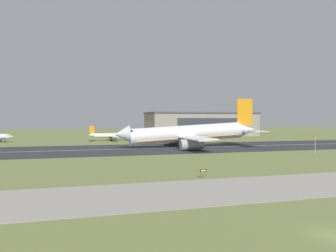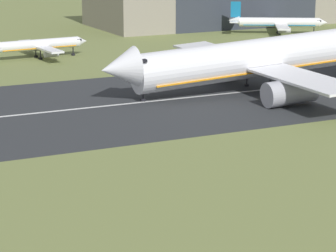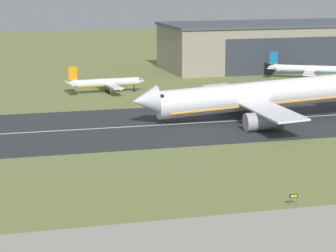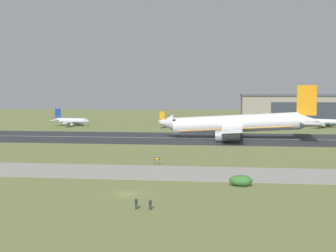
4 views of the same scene
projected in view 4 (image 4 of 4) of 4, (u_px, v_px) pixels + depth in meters
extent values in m
plane|color=olive|center=(165.00, 156.00, 127.11)|extent=(639.52, 639.52, 0.00)
cube|color=#2B2D30|center=(182.00, 138.00, 174.73)|extent=(399.52, 44.88, 0.06)
cube|color=silver|center=(182.00, 138.00, 174.73)|extent=(359.57, 0.70, 0.01)
cube|color=gray|center=(149.00, 172.00, 100.92)|extent=(299.64, 17.99, 0.05)
cube|color=gray|center=(310.00, 110.00, 252.20)|extent=(72.82, 30.35, 15.02)
cube|color=#424751|center=(310.00, 95.00, 251.62)|extent=(73.82, 31.35, 0.90)
cube|color=#2D333D|center=(315.00, 114.00, 237.25)|extent=(43.69, 0.12, 12.02)
cylinder|color=white|center=(235.00, 124.00, 171.96)|extent=(45.87, 7.59, 8.85)
cone|color=white|center=(166.00, 123.00, 175.85)|extent=(6.26, 6.55, 6.69)
cone|color=white|center=(310.00, 121.00, 167.84)|extent=(8.12, 5.96, 6.16)
cube|color=black|center=(175.00, 120.00, 175.27)|extent=(1.26, 5.46, 0.50)
cube|color=orange|center=(235.00, 128.00, 172.09)|extent=(40.99, 7.14, 2.42)
cube|color=white|center=(233.00, 124.00, 186.49)|extent=(7.66, 22.82, 0.78)
cylinder|color=#A8A8B2|center=(229.00, 130.00, 185.08)|extent=(8.61, 4.18, 4.41)
cube|color=white|center=(232.00, 130.00, 157.87)|extent=(7.66, 22.82, 0.78)
cylinder|color=#A8A8B2|center=(228.00, 136.00, 160.04)|extent=(8.61, 4.18, 4.41)
cube|color=orange|center=(307.00, 100.00, 167.47)|extent=(6.96, 0.46, 10.86)
cube|color=white|center=(304.00, 120.00, 175.94)|extent=(6.34, 9.93, 0.24)
cube|color=white|center=(311.00, 123.00, 160.00)|extent=(6.34, 9.93, 0.24)
cylinder|color=black|center=(177.00, 135.00, 175.55)|extent=(0.24, 0.24, 2.46)
cylinder|color=black|center=(177.00, 137.00, 175.63)|extent=(0.84, 0.84, 0.44)
cylinder|color=black|center=(234.00, 135.00, 176.13)|extent=(0.24, 0.24, 2.46)
cylinder|color=black|center=(234.00, 137.00, 176.20)|extent=(0.84, 0.84, 0.44)
cylinder|color=black|center=(234.00, 136.00, 168.57)|extent=(0.24, 0.24, 2.46)
cylinder|color=black|center=(234.00, 139.00, 168.64)|extent=(0.84, 0.84, 0.44)
cylinder|color=white|center=(183.00, 122.00, 223.51)|extent=(18.16, 3.55, 2.26)
cone|color=white|center=(204.00, 122.00, 222.96)|extent=(2.19, 2.40, 2.26)
cone|color=white|center=(161.00, 121.00, 224.05)|extent=(2.86, 2.23, 2.04)
cube|color=black|center=(201.00, 121.00, 222.99)|extent=(1.24, 2.00, 0.44)
cube|color=orange|center=(183.00, 123.00, 223.55)|extent=(16.35, 3.31, 0.20)
cube|color=white|center=(183.00, 124.00, 218.05)|extent=(3.35, 8.90, 0.40)
cylinder|color=#A8A8B2|center=(184.00, 125.00, 218.78)|extent=(3.04, 1.61, 1.40)
cube|color=white|center=(184.00, 122.00, 228.99)|extent=(3.35, 8.90, 0.40)
cylinder|color=#A8A8B2|center=(185.00, 124.00, 228.34)|extent=(3.04, 1.61, 1.40)
cube|color=orange|center=(162.00, 116.00, 223.83)|extent=(2.48, 0.46, 3.85)
cube|color=white|center=(161.00, 122.00, 221.20)|extent=(2.40, 3.61, 0.24)
cube|color=white|center=(162.00, 121.00, 226.90)|extent=(2.40, 3.61, 0.24)
cylinder|color=black|center=(199.00, 126.00, 223.23)|extent=(0.24, 0.24, 1.78)
cylinder|color=black|center=(199.00, 128.00, 223.28)|extent=(0.84, 0.84, 0.44)
cylinder|color=black|center=(182.00, 126.00, 222.31)|extent=(0.24, 0.24, 1.78)
cylinder|color=black|center=(182.00, 128.00, 222.36)|extent=(0.84, 0.84, 0.44)
cylinder|color=black|center=(183.00, 126.00, 225.02)|extent=(0.24, 0.24, 1.78)
cylinder|color=black|center=(183.00, 127.00, 225.07)|extent=(0.84, 0.84, 0.44)
cylinder|color=white|center=(324.00, 121.00, 225.80)|extent=(18.90, 12.19, 2.37)
cone|color=white|center=(300.00, 120.00, 232.75)|extent=(3.53, 3.27, 2.14)
cube|color=#146B9E|center=(324.00, 123.00, 225.85)|extent=(17.07, 11.08, 0.20)
cube|color=white|center=(320.00, 123.00, 220.30)|extent=(8.06, 10.98, 0.40)
cylinder|color=#A8A8B2|center=(322.00, 125.00, 220.70)|extent=(3.41, 2.81, 1.47)
cube|color=white|center=(329.00, 122.00, 230.87)|extent=(8.06, 10.98, 0.40)
cylinder|color=#A8A8B2|center=(330.00, 124.00, 229.88)|extent=(3.41, 2.81, 1.47)
cube|color=#146B9E|center=(301.00, 114.00, 232.29)|extent=(2.38, 1.52, 4.03)
cube|color=white|center=(298.00, 120.00, 230.35)|extent=(3.76, 4.27, 0.24)
cube|color=white|center=(303.00, 120.00, 235.13)|extent=(3.76, 4.27, 0.24)
cylinder|color=black|center=(322.00, 126.00, 224.87)|extent=(0.24, 0.24, 1.83)
cylinder|color=black|center=(322.00, 127.00, 224.92)|extent=(0.84, 0.84, 0.44)
cylinder|color=black|center=(324.00, 126.00, 227.14)|extent=(0.24, 0.24, 1.83)
cylinder|color=black|center=(324.00, 127.00, 227.19)|extent=(0.84, 0.84, 0.44)
cylinder|color=silver|center=(72.00, 121.00, 235.05)|extent=(13.30, 3.48, 2.72)
cone|color=silver|center=(87.00, 121.00, 233.62)|extent=(2.60, 2.85, 2.72)
cone|color=silver|center=(57.00, 120.00, 236.52)|extent=(3.40, 2.63, 2.44)
cube|color=black|center=(85.00, 120.00, 233.83)|extent=(1.23, 2.37, 0.44)
cube|color=navy|center=(72.00, 122.00, 235.11)|extent=(11.98, 3.27, 0.20)
cube|color=silver|center=(68.00, 122.00, 229.04)|extent=(2.82, 9.64, 0.40)
cylinder|color=#A8A8B2|center=(70.00, 125.00, 229.78)|extent=(3.62, 1.89, 1.68)
cube|color=silver|center=(77.00, 121.00, 241.04)|extent=(2.82, 9.64, 0.40)
cylinder|color=#A8A8B2|center=(78.00, 123.00, 240.29)|extent=(3.62, 1.89, 1.68)
cube|color=navy|center=(58.00, 113.00, 236.20)|extent=(2.97, 0.45, 4.62)
cube|color=silver|center=(54.00, 120.00, 233.14)|extent=(2.82, 4.30, 0.24)
cube|color=silver|center=(60.00, 119.00, 239.88)|extent=(2.82, 4.30, 0.24)
cylinder|color=black|center=(83.00, 125.00, 234.22)|extent=(0.24, 0.24, 1.43)
cylinder|color=black|center=(83.00, 126.00, 234.25)|extent=(0.84, 0.84, 0.44)
cylinder|color=black|center=(71.00, 125.00, 233.65)|extent=(0.24, 0.24, 1.43)
cylinder|color=black|center=(71.00, 126.00, 233.69)|extent=(0.84, 0.84, 0.44)
cylinder|color=black|center=(73.00, 125.00, 236.84)|extent=(0.24, 0.24, 1.43)
cylinder|color=black|center=(73.00, 126.00, 236.88)|extent=(0.84, 0.84, 0.44)
ellipsoid|color=#387533|center=(243.00, 181.00, 86.01)|extent=(3.12, 2.79, 2.04)
ellipsoid|color=#387533|center=(241.00, 180.00, 86.25)|extent=(4.29, 3.01, 2.04)
cylinder|color=#4C4C51|center=(155.00, 162.00, 111.50)|extent=(0.10, 0.10, 1.16)
cylinder|color=#4C4C51|center=(159.00, 162.00, 111.38)|extent=(0.10, 0.10, 1.16)
cube|color=black|center=(157.00, 159.00, 111.38)|extent=(1.36, 0.12, 0.50)
cube|color=yellow|center=(157.00, 159.00, 111.32)|extent=(1.03, 0.02, 0.30)
cube|color=#282B38|center=(136.00, 206.00, 69.15)|extent=(0.32, 0.22, 0.84)
cube|color=#1E232D|center=(136.00, 201.00, 69.09)|extent=(0.40, 0.24, 0.67)
sphere|color=tan|center=(136.00, 198.00, 69.06)|extent=(0.23, 0.23, 0.23)
sphere|color=black|center=(136.00, 198.00, 69.06)|extent=(0.19, 0.19, 0.19)
cube|color=#282B38|center=(150.00, 207.00, 68.75)|extent=(0.32, 0.22, 0.78)
cube|color=#1E232D|center=(150.00, 203.00, 68.70)|extent=(0.40, 0.24, 0.62)
sphere|color=tan|center=(150.00, 200.00, 68.67)|extent=(0.21, 0.21, 0.21)
sphere|color=black|center=(150.00, 200.00, 68.67)|extent=(0.18, 0.18, 0.18)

